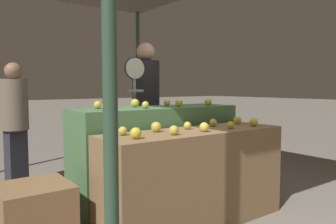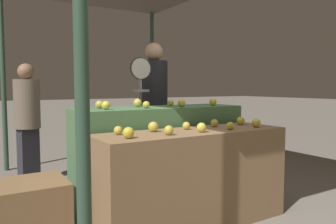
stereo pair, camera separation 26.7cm
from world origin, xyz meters
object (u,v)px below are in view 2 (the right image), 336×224
at_px(person_customer_left, 27,114).
at_px(person_vendor_at_scale, 154,101).
at_px(wooden_crate_side, 33,213).
at_px(produce_scale, 141,95).

bearing_deg(person_customer_left, person_vendor_at_scale, 134.93).
distance_m(person_vendor_at_scale, wooden_crate_side, 2.20).
xyz_separation_m(person_vendor_at_scale, wooden_crate_side, (-1.72, -1.12, -0.81)).
relative_size(person_vendor_at_scale, person_customer_left, 1.18).
distance_m(produce_scale, person_customer_left, 1.52).
bearing_deg(wooden_crate_side, produce_scale, 30.29).
distance_m(person_customer_left, wooden_crate_side, 1.93).
bearing_deg(produce_scale, wooden_crate_side, -149.71).
distance_m(produce_scale, wooden_crate_side, 1.80).
height_order(person_customer_left, wooden_crate_side, person_customer_left).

